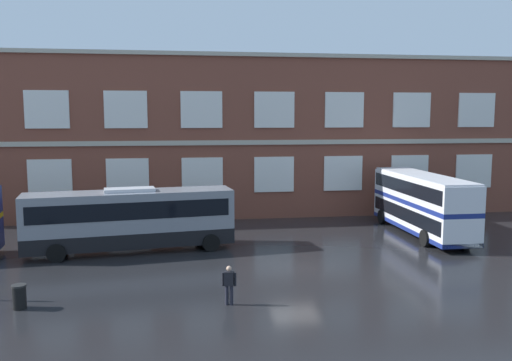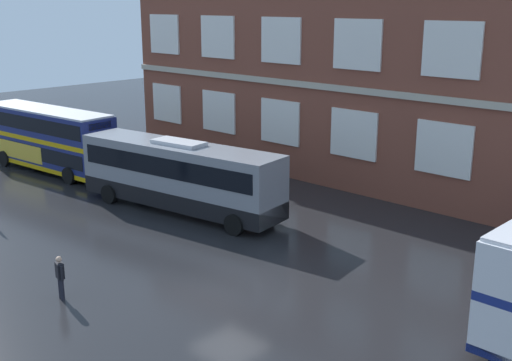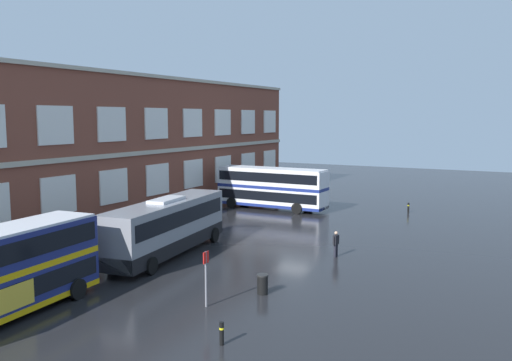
{
  "view_description": "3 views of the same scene",
  "coord_description": "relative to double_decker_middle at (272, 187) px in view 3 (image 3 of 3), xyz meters",
  "views": [
    {
      "loc": [
        -6.09,
        -26.91,
        8.01
      ],
      "look_at": [
        -1.8,
        1.99,
        4.48
      ],
      "focal_mm": 37.8,
      "sensor_mm": 36.0,
      "label": 1
    },
    {
      "loc": [
        16.44,
        -15.84,
        10.75
      ],
      "look_at": [
        -2.38,
        4.03,
        3.11
      ],
      "focal_mm": 45.22,
      "sensor_mm": 36.0,
      "label": 2
    },
    {
      "loc": [
        -36.13,
        -16.29,
        9.04
      ],
      "look_at": [
        -2.26,
        1.95,
        4.44
      ],
      "focal_mm": 37.4,
      "sensor_mm": 36.0,
      "label": 3
    }
  ],
  "objects": [
    {
      "name": "station_litter_bin",
      "position": [
        -22.94,
        -10.97,
        -1.63
      ],
      "size": [
        0.6,
        0.6,
        1.03
      ],
      "color": "black",
      "rests_on": "ground"
    },
    {
      "name": "waiting_passenger",
      "position": [
        -14.25,
        -11.79,
        -1.22
      ],
      "size": [
        0.64,
        0.33,
        1.7
      ],
      "color": "black",
      "rests_on": "ground"
    },
    {
      "name": "bus_stand_flag",
      "position": [
        -25.87,
        -9.46,
        -0.51
      ],
      "size": [
        0.44,
        0.1,
        2.7
      ],
      "color": "slate",
      "rests_on": "ground"
    },
    {
      "name": "double_decker_middle",
      "position": [
        0.0,
        0.0,
        0.0
      ],
      "size": [
        2.91,
        11.01,
        4.07
      ],
      "color": "silver",
      "rests_on": "ground"
    },
    {
      "name": "brick_terminal_building",
      "position": [
        -8.88,
        11.04,
        4.07
      ],
      "size": [
        49.96,
        8.19,
        12.74
      ],
      "color": "brown",
      "rests_on": "ground"
    },
    {
      "name": "touring_coach",
      "position": [
        -19.11,
        -1.92,
        -0.24
      ],
      "size": [
        12.24,
        4.22,
        3.8
      ],
      "color": "gray",
      "rests_on": "ground"
    },
    {
      "name": "safety_bollard_east",
      "position": [
        -29.18,
        -12.39,
        -1.66
      ],
      "size": [
        0.19,
        0.19,
        0.95
      ],
      "color": "black",
      "rests_on": "ground"
    },
    {
      "name": "ground_plane",
      "position": [
        -10.28,
        -4.94,
        -2.15
      ],
      "size": [
        120.0,
        120.0,
        0.0
      ],
      "primitive_type": "plane",
      "color": "black"
    },
    {
      "name": "safety_bollard_west",
      "position": [
        4.37,
        -12.33,
        -1.66
      ],
      "size": [
        0.19,
        0.19,
        0.95
      ],
      "color": "black",
      "rests_on": "ground"
    }
  ]
}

